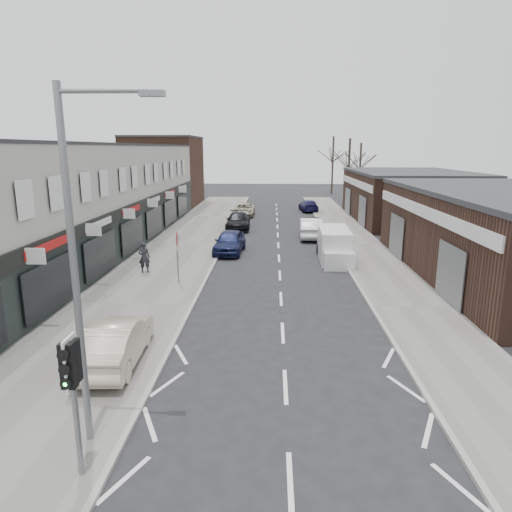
# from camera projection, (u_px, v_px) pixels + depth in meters

# --- Properties ---
(ground) EXTENTS (160.00, 160.00, 0.00)m
(ground) POSITION_uv_depth(u_px,v_px,m) (287.00, 427.00, 11.45)
(ground) COLOR black
(ground) RESTS_ON ground
(pavement_left) EXTENTS (5.50, 64.00, 0.12)m
(pavement_left) POSITION_uv_depth(u_px,v_px,m) (185.00, 244.00, 33.07)
(pavement_left) COLOR slate
(pavement_left) RESTS_ON ground
(pavement_right) EXTENTS (3.50, 64.00, 0.12)m
(pavement_right) POSITION_uv_depth(u_px,v_px,m) (359.00, 245.00, 32.62)
(pavement_right) COLOR slate
(pavement_right) RESTS_ON ground
(shop_terrace_left) EXTENTS (8.00, 41.00, 7.10)m
(shop_terrace_left) POSITION_uv_depth(u_px,v_px,m) (75.00, 199.00, 30.08)
(shop_terrace_left) COLOR #B9B5A9
(shop_terrace_left) RESTS_ON ground
(brick_block_far) EXTENTS (8.00, 10.00, 8.00)m
(brick_block_far) POSITION_uv_depth(u_px,v_px,m) (164.00, 172.00, 54.77)
(brick_block_far) COLOR #472B1E
(brick_block_far) RESTS_ON ground
(right_unit_far) EXTENTS (10.00, 16.00, 4.50)m
(right_unit_far) POSITION_uv_depth(u_px,v_px,m) (408.00, 197.00, 43.53)
(right_unit_far) COLOR #3B241A
(right_unit_far) RESTS_ON ground
(tree_far_a) EXTENTS (3.60, 3.60, 8.00)m
(tree_far_a) POSITION_uv_depth(u_px,v_px,m) (347.00, 203.00, 57.79)
(tree_far_a) COLOR #382D26
(tree_far_a) RESTS_ON ground
(tree_far_b) EXTENTS (3.60, 3.60, 7.50)m
(tree_far_b) POSITION_uv_depth(u_px,v_px,m) (358.00, 198.00, 63.53)
(tree_far_b) COLOR #382D26
(tree_far_b) RESTS_ON ground
(tree_far_c) EXTENTS (3.60, 3.60, 8.50)m
(tree_far_c) POSITION_uv_depth(u_px,v_px,m) (332.00, 194.00, 69.48)
(tree_far_c) COLOR #382D26
(tree_far_c) RESTS_ON ground
(traffic_light) EXTENTS (0.28, 0.60, 3.10)m
(traffic_light) POSITION_uv_depth(u_px,v_px,m) (72.00, 375.00, 9.09)
(traffic_light) COLOR slate
(traffic_light) RESTS_ON pavement_left
(street_lamp) EXTENTS (2.23, 0.22, 8.00)m
(street_lamp) POSITION_uv_depth(u_px,v_px,m) (81.00, 254.00, 9.77)
(street_lamp) COLOR slate
(street_lamp) RESTS_ON pavement_left
(warning_sign) EXTENTS (0.12, 0.80, 2.70)m
(warning_sign) POSITION_uv_depth(u_px,v_px,m) (178.00, 243.00, 22.79)
(warning_sign) COLOR slate
(warning_sign) RESTS_ON pavement_left
(white_van) EXTENTS (1.92, 5.10, 1.97)m
(white_van) POSITION_uv_depth(u_px,v_px,m) (334.00, 246.00, 28.21)
(white_van) COLOR silver
(white_van) RESTS_ON ground
(sedan_on_pavement) EXTENTS (1.74, 4.45, 1.44)m
(sedan_on_pavement) POSITION_uv_depth(u_px,v_px,m) (115.00, 341.00, 14.48)
(sedan_on_pavement) COLOR beige
(sedan_on_pavement) RESTS_ON pavement_left
(pedestrian) EXTENTS (0.68, 0.51, 1.70)m
(pedestrian) POSITION_uv_depth(u_px,v_px,m) (144.00, 257.00, 25.02)
(pedestrian) COLOR black
(pedestrian) RESTS_ON pavement_left
(parked_car_left_a) EXTENTS (2.09, 4.53, 1.51)m
(parked_car_left_a) POSITION_uv_depth(u_px,v_px,m) (230.00, 242.00, 30.27)
(parked_car_left_a) COLOR #151B43
(parked_car_left_a) RESTS_ON ground
(parked_car_left_b) EXTENTS (2.12, 4.94, 1.42)m
(parked_car_left_b) POSITION_uv_depth(u_px,v_px,m) (238.00, 221.00, 39.12)
(parked_car_left_b) COLOR black
(parked_car_left_b) RESTS_ON ground
(parked_car_left_c) EXTENTS (2.13, 4.57, 1.27)m
(parked_car_left_c) POSITION_uv_depth(u_px,v_px,m) (244.00, 210.00, 46.82)
(parked_car_left_c) COLOR #B2AE8F
(parked_car_left_c) RESTS_ON ground
(parked_car_right_a) EXTENTS (1.83, 4.79, 1.56)m
(parked_car_right_a) POSITION_uv_depth(u_px,v_px,m) (311.00, 228.00, 35.30)
(parked_car_right_a) COLOR silver
(parked_car_right_a) RESTS_ON ground
(parked_car_right_b) EXTENTS (1.84, 4.27, 1.43)m
(parked_car_right_b) POSITION_uv_depth(u_px,v_px,m) (313.00, 224.00, 37.34)
(parked_car_right_b) COLOR black
(parked_car_right_b) RESTS_ON ground
(parked_car_right_c) EXTENTS (2.11, 4.46, 1.26)m
(parked_car_right_c) POSITION_uv_depth(u_px,v_px,m) (308.00, 206.00, 50.30)
(parked_car_right_c) COLOR #14133C
(parked_car_right_c) RESTS_ON ground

